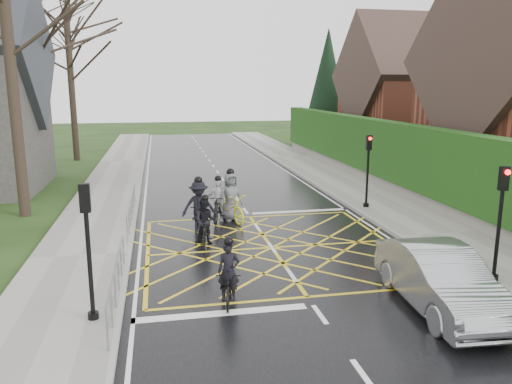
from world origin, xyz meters
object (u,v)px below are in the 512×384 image
object	(u,v)px
cyclist_back	(206,226)
cyclist_mid	(199,212)
cyclist_front	(218,204)
car	(440,279)
cyclist_rear	(229,281)
cyclist_lead	(231,203)

from	to	relation	value
cyclist_back	cyclist_mid	world-z (taller)	cyclist_mid
cyclist_front	car	world-z (taller)	cyclist_front
cyclist_back	cyclist_front	distance (m)	2.93
cyclist_back	cyclist_rear	bearing A→B (deg)	-76.06
cyclist_back	car	world-z (taller)	cyclist_back
cyclist_front	cyclist_rear	bearing A→B (deg)	-75.69
cyclist_lead	cyclist_rear	bearing A→B (deg)	-116.36
cyclist_rear	cyclist_mid	distance (m)	6.18
cyclist_rear	cyclist_lead	bearing A→B (deg)	91.94
cyclist_back	cyclist_mid	distance (m)	1.49
cyclist_mid	cyclist_front	xyz separation A→B (m)	(0.87, 1.34, -0.08)
cyclist_back	cyclist_lead	bearing A→B (deg)	78.14
cyclist_rear	cyclist_front	world-z (taller)	cyclist_front
cyclist_front	cyclist_lead	world-z (taller)	cyclist_lead
cyclist_lead	car	distance (m)	9.54
cyclist_rear	cyclist_front	xyz separation A→B (m)	(0.65, 7.51, 0.13)
cyclist_lead	car	bearing A→B (deg)	-84.74
cyclist_mid	car	world-z (taller)	cyclist_mid
cyclist_mid	cyclist_front	distance (m)	1.60
cyclist_mid	car	distance (m)	9.06
cyclist_mid	car	xyz separation A→B (m)	(5.08, -7.50, -0.01)
cyclist_lead	cyclist_back	bearing A→B (deg)	-132.05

